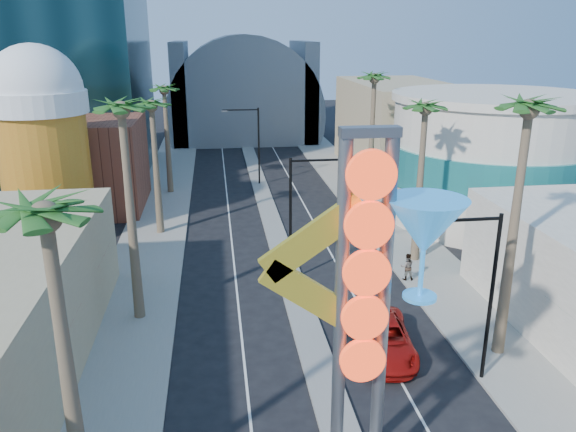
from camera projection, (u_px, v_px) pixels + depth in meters
name	position (u px, v px, depth m)	size (l,w,h in m)	color
sidewalk_west	(160.00, 214.00, 49.06)	(5.00, 100.00, 0.15)	gray
sidewalk_east	(371.00, 205.00, 51.43)	(5.00, 100.00, 0.15)	gray
median	(265.00, 200.00, 53.07)	(1.60, 84.00, 0.15)	gray
brick_filler_west	(85.00, 164.00, 49.86)	(10.00, 10.00, 8.00)	brown
filler_east	(398.00, 128.00, 62.96)	(10.00, 20.00, 10.00)	tan
beer_mug	(42.00, 138.00, 41.00)	(7.00, 7.00, 14.50)	#C9641A
turquoise_building	(490.00, 159.00, 46.17)	(16.60, 16.60, 10.60)	beige
canopy	(243.00, 109.00, 83.79)	(22.00, 16.00, 22.00)	slate
neon_sign	(388.00, 290.00, 17.91)	(6.53, 2.60, 12.55)	gray
streetlight_0	(299.00, 207.00, 34.69)	(3.79, 0.25, 8.00)	black
streetlight_1	(253.00, 139.00, 57.16)	(3.79, 0.25, 8.00)	black
streetlight_2	(483.00, 284.00, 24.16)	(3.45, 0.25, 8.00)	black
palm_0	(48.00, 237.00, 14.96)	(2.40, 2.40, 11.70)	brown
palm_1	(122.00, 124.00, 27.88)	(2.40, 2.40, 12.70)	brown
palm_2	(152.00, 113.00, 41.49)	(2.40, 2.40, 11.20)	brown
palm_3	(164.00, 96.00, 52.80)	(2.40, 2.40, 11.20)	brown
palm_5	(527.00, 126.00, 24.33)	(2.40, 2.40, 13.20)	brown
palm_6	(425.00, 118.00, 36.05)	(2.40, 2.40, 11.70)	brown
palm_7	(374.00, 87.00, 47.08)	(2.40, 2.40, 12.70)	brown
red_pickup	(383.00, 338.00, 27.62)	(2.73, 5.92, 1.65)	#B0110D
pedestrian_b	(407.00, 267.00, 35.53)	(0.86, 0.67, 1.76)	gray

